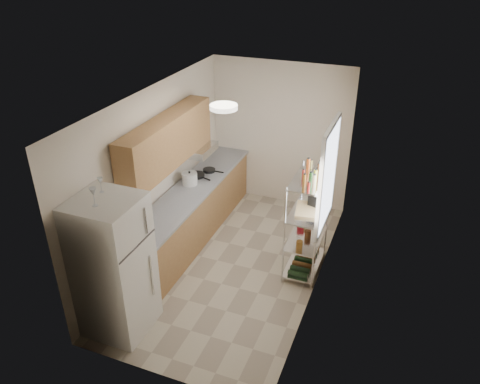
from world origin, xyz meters
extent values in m
cube|color=#B8AD95|center=(0.00, 0.00, -0.01)|extent=(2.50, 4.40, 0.01)
cube|color=white|center=(0.00, 0.00, 2.60)|extent=(2.50, 4.40, 0.01)
cube|color=beige|center=(0.00, 2.21, 1.30)|extent=(2.50, 0.01, 2.60)
cube|color=beige|center=(0.00, -2.21, 1.30)|extent=(2.50, 0.01, 2.60)
cube|color=beige|center=(-1.25, 0.00, 1.30)|extent=(0.01, 4.40, 2.60)
cube|color=beige|center=(1.25, 0.00, 1.30)|extent=(0.01, 4.40, 2.60)
cube|color=#9D7243|center=(-0.92, 0.44, 0.43)|extent=(0.60, 3.48, 0.86)
cube|color=gray|center=(-0.90, 0.44, 0.88)|extent=(0.63, 3.51, 0.04)
cube|color=#B7BABC|center=(-0.94, -0.70, 0.88)|extent=(0.52, 0.44, 0.04)
cube|color=#B7BABC|center=(-0.64, 1.80, 0.46)|extent=(0.01, 0.55, 0.72)
cube|color=#9D7243|center=(-1.05, 0.10, 1.81)|extent=(0.33, 2.20, 0.72)
cube|color=#B7BABC|center=(-1.00, 0.90, 1.39)|extent=(0.50, 0.60, 0.12)
cube|color=white|center=(1.23, 0.35, 1.55)|extent=(0.06, 1.00, 1.46)
cube|color=silver|center=(1.00, 0.30, 0.10)|extent=(0.45, 0.90, 0.02)
cube|color=silver|center=(1.00, 0.30, 0.55)|extent=(0.45, 0.90, 0.02)
cube|color=silver|center=(1.00, 0.30, 1.00)|extent=(0.45, 0.90, 0.02)
cube|color=silver|center=(1.00, 0.30, 1.50)|extent=(0.45, 0.90, 0.02)
cylinder|color=silver|center=(0.79, -0.14, 0.78)|extent=(0.02, 0.02, 1.55)
cylinder|color=silver|center=(0.79, 0.74, 0.78)|extent=(0.02, 0.02, 1.55)
cylinder|color=silver|center=(1.22, -0.14, 0.78)|extent=(0.02, 0.02, 1.55)
cylinder|color=silver|center=(1.22, 0.74, 0.78)|extent=(0.02, 0.02, 1.55)
cylinder|color=white|center=(0.00, -0.30, 2.57)|extent=(0.34, 0.34, 0.05)
cube|color=silver|center=(-0.87, -1.67, 0.91)|extent=(0.75, 0.75, 1.82)
cylinder|color=silver|center=(-1.00, 0.60, 1.00)|extent=(0.24, 0.24, 0.20)
cylinder|color=black|center=(-1.02, 0.89, 0.92)|extent=(0.33, 0.33, 0.05)
cylinder|color=black|center=(-0.90, 1.13, 0.92)|extent=(0.21, 0.21, 0.04)
cube|color=tan|center=(1.02, 0.28, 1.03)|extent=(0.43, 0.51, 0.03)
cube|color=black|center=(1.07, 0.47, 1.15)|extent=(0.21, 0.27, 0.27)
cube|color=#A5141B|center=(0.86, 0.63, 0.65)|extent=(0.11, 0.15, 0.17)
camera|label=1|loc=(2.15, -5.30, 4.35)|focal=35.00mm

